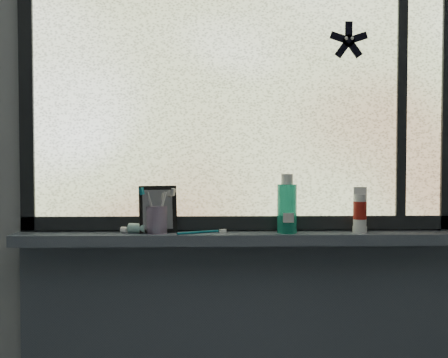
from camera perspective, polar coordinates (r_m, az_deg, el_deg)
wall_back at (r=1.87m, az=1.75°, el=1.19°), size 3.00×0.01×2.50m
windowsill at (r=1.82m, az=1.88°, el=-6.75°), size 1.62×0.14×0.04m
window_pane at (r=1.86m, az=1.80°, el=9.82°), size 1.50×0.01×1.00m
frame_bottom at (r=1.86m, az=1.79°, el=-5.00°), size 1.60×0.03×0.05m
frame_left at (r=1.97m, az=-21.58°, el=9.24°), size 0.05×0.03×1.10m
frame_right at (r=2.06m, az=24.20°, el=8.91°), size 0.05×0.03×1.10m
frame_mullion at (r=1.99m, az=19.59°, el=9.22°), size 0.03×0.03×1.00m
starfish_sticker at (r=1.95m, az=14.06°, el=15.08°), size 0.15×0.02×0.15m
vanity_mirror at (r=1.82m, az=-7.56°, el=-3.44°), size 0.15×0.10×0.17m
toothpaste_tube at (r=1.82m, az=-9.22°, el=-5.56°), size 0.20×0.10×0.04m
toothbrush_cup at (r=1.81m, az=-7.68°, el=-4.63°), size 0.10×0.10×0.10m
toothbrush_lying at (r=1.79m, az=-2.99°, el=-6.02°), size 0.19×0.10×0.01m
mouthwash_bottle at (r=1.81m, az=7.21°, el=-2.79°), size 0.09×0.09×0.18m
cream_tube at (r=1.87m, az=15.27°, el=-3.24°), size 0.05×0.05×0.12m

